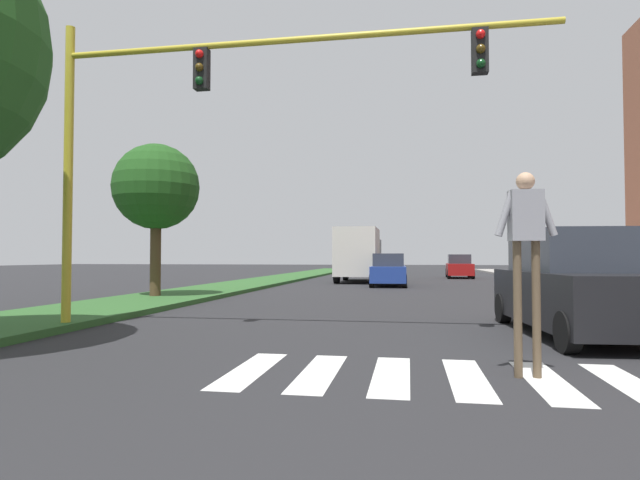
{
  "coord_description": "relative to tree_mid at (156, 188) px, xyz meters",
  "views": [
    {
      "loc": [
        -0.23,
        0.61,
        1.45
      ],
      "look_at": [
        -3.38,
        18.98,
        2.07
      ],
      "focal_mm": 29.05,
      "sensor_mm": 36.0,
      "label": 1
    }
  ],
  "objects": [
    {
      "name": "ground_plane",
      "position": [
        8.69,
        13.06,
        -3.82
      ],
      "size": [
        140.0,
        140.0,
        0.0
      ],
      "primitive_type": "plane",
      "color": "#262628"
    },
    {
      "name": "traffic_light_gantry",
      "position": [
        4.52,
        -6.94,
        0.57
      ],
      "size": [
        9.56,
        0.3,
        6.0
      ],
      "color": "gold",
      "rests_on": "median_strip"
    },
    {
      "name": "tree_mid",
      "position": [
        0.0,
        0.0,
        0.0
      ],
      "size": [
        2.9,
        2.9,
        5.15
      ],
      "color": "#4C3823",
      "rests_on": "median_strip"
    },
    {
      "name": "suv_crossing",
      "position": [
        11.53,
        -6.01,
        -2.89
      ],
      "size": [
        2.3,
        4.74,
        1.97
      ],
      "color": "black",
      "rests_on": "ground_plane"
    },
    {
      "name": "pedestrian_performer",
      "position": [
        9.87,
        -9.72,
        -2.16
      ],
      "size": [
        0.75,
        0.27,
        2.49
      ],
      "color": "brown",
      "rests_on": "ground_plane"
    },
    {
      "name": "sedan_distant",
      "position": [
        11.95,
        20.9,
        -3.05
      ],
      "size": [
        1.9,
        4.09,
        1.64
      ],
      "color": "maroon",
      "rests_on": "ground_plane"
    },
    {
      "name": "sedan_midblock",
      "position": [
        7.45,
        10.12,
        -3.06
      ],
      "size": [
        1.86,
        4.54,
        1.63
      ],
      "color": "navy",
      "rests_on": "ground_plane"
    },
    {
      "name": "median_strip",
      "position": [
        0.35,
        11.06,
        -3.74
      ],
      "size": [
        3.26,
        64.0,
        0.15
      ],
      "primitive_type": "cube",
      "color": "#2D5B28",
      "rests_on": "ground_plane"
    },
    {
      "name": "truck_box_delivery",
      "position": [
        5.58,
        14.0,
        -2.18
      ],
      "size": [
        2.4,
        6.2,
        3.1
      ],
      "color": "#474C51",
      "rests_on": "ground_plane"
    },
    {
      "name": "sidewalk_right",
      "position": [
        17.1,
        11.06,
        -3.74
      ],
      "size": [
        3.0,
        64.0,
        0.15
      ],
      "primitive_type": "cube",
      "color": "#9E9991",
      "rests_on": "ground_plane"
    },
    {
      "name": "crosswalk",
      "position": [
        8.69,
        -9.86,
        -3.81
      ],
      "size": [
        4.95,
        2.2,
        0.01
      ],
      "color": "silver",
      "rests_on": "ground_plane"
    },
    {
      "name": "sedan_far_horizon",
      "position": [
        5.73,
        36.24,
        -3.04
      ],
      "size": [
        2.13,
        4.26,
        1.67
      ],
      "color": "silver",
      "rests_on": "ground_plane"
    }
  ]
}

